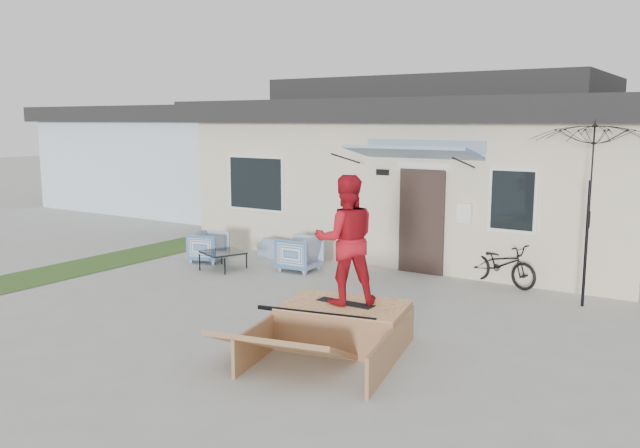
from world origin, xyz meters
The scene contains 13 objects.
ground centered at (0.00, 0.00, 0.00)m, with size 90.00×90.00×0.00m, color #A5A6A0.
grass_strip centered at (-5.20, 2.00, 0.00)m, with size 1.40×8.00×0.01m, color #315421.
house centered at (0.00, 7.99, 1.94)m, with size 10.80×8.49×4.10m.
neighbor_house centered at (-10.50, 10.00, 1.78)m, with size 8.60×7.60×3.50m.
loveseat centered at (-2.00, 4.11, 0.30)m, with size 1.53×0.45×0.60m, color #2F5C93.
armchair_left centered at (-3.34, 2.95, 0.36)m, with size 0.69×0.65×0.71m, color #2F5C93.
armchair_right centered at (-1.20, 3.33, 0.39)m, with size 0.75×0.70×0.77m, color #2F5C93.
coffee_table centered at (-2.57, 2.54, 0.19)m, with size 0.76×0.76×0.38m, color black.
bicycle centered at (2.66, 4.39, 0.49)m, with size 0.53×1.52×0.97m, color black.
patio_umbrella centered at (4.25, 3.73, 1.75)m, with size 2.12×1.98×2.20m.
skate_ramp centered at (1.87, -0.01, 0.28)m, with size 1.66×2.21×0.55m, color #8F623E, non-canonical shape.
skateboard centered at (1.85, 0.04, 0.58)m, with size 0.84×0.21×0.05m, color black.
skater centered at (1.85, 0.04, 1.49)m, with size 0.86×0.67×1.77m, color #A8111D.
Camera 1 is at (6.28, -7.43, 3.06)m, focal length 36.58 mm.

